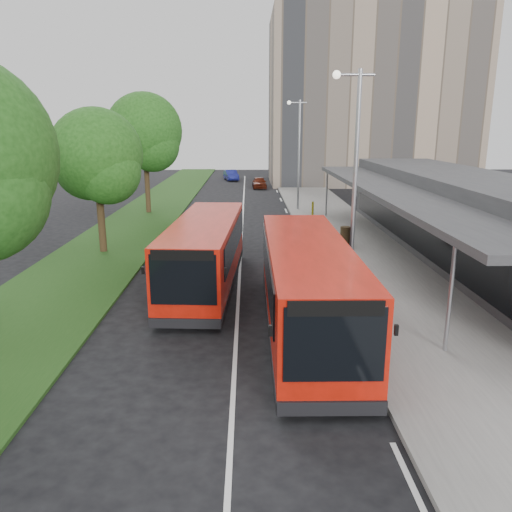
% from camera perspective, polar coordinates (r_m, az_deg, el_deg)
% --- Properties ---
extents(ground, '(120.00, 120.00, 0.00)m').
position_cam_1_polar(ground, '(17.01, -2.15, -6.99)').
color(ground, black).
rests_on(ground, ground).
extents(pavement, '(5.00, 80.00, 0.15)m').
position_cam_1_polar(pavement, '(36.78, 7.90, 4.76)').
color(pavement, slate).
rests_on(pavement, ground).
extents(grass_verge, '(5.00, 80.00, 0.10)m').
position_cam_1_polar(grass_verge, '(37.09, -12.44, 4.60)').
color(grass_verge, '#1E4416').
rests_on(grass_verge, ground).
extents(lane_centre_line, '(0.12, 70.00, 0.01)m').
position_cam_1_polar(lane_centre_line, '(31.44, -1.61, 3.11)').
color(lane_centre_line, silver).
rests_on(lane_centre_line, ground).
extents(kerb_dashes, '(0.12, 56.00, 0.01)m').
position_cam_1_polar(kerb_dashes, '(35.49, 3.81, 4.40)').
color(kerb_dashes, silver).
rests_on(kerb_dashes, ground).
extents(office_block, '(22.00, 12.00, 18.00)m').
position_cam_1_polar(office_block, '(59.46, 12.87, 16.86)').
color(office_block, tan).
rests_on(office_block, ground).
extents(station_building, '(7.70, 26.00, 4.00)m').
position_cam_1_polar(station_building, '(26.36, 22.57, 4.27)').
color(station_building, '#313133').
rests_on(station_building, ground).
extents(tree_mid, '(4.50, 4.50, 7.20)m').
position_cam_1_polar(tree_mid, '(25.99, -17.75, 10.36)').
color(tree_mid, '#382716').
rests_on(tree_mid, ground).
extents(tree_far, '(5.40, 5.40, 8.67)m').
position_cam_1_polar(tree_far, '(37.61, -12.61, 13.24)').
color(tree_far, '#382716').
rests_on(tree_far, ground).
extents(lamp_post_near, '(1.44, 0.28, 8.00)m').
position_cam_1_polar(lamp_post_near, '(18.27, 11.03, 9.51)').
color(lamp_post_near, '#93959B').
rests_on(lamp_post_near, pavement).
extents(lamp_post_far, '(1.44, 0.28, 8.00)m').
position_cam_1_polar(lamp_post_far, '(38.03, 4.81, 12.20)').
color(lamp_post_far, '#93959B').
rests_on(lamp_post_far, pavement).
extents(bus_main, '(2.74, 10.10, 2.85)m').
position_cam_1_polar(bus_main, '(15.39, 5.86, -3.61)').
color(bus_main, red).
rests_on(bus_main, ground).
extents(bus_second, '(3.01, 9.72, 2.71)m').
position_cam_1_polar(bus_second, '(19.83, -5.78, 0.33)').
color(bus_second, red).
rests_on(bus_second, ground).
extents(litter_bin, '(0.61, 0.61, 0.95)m').
position_cam_1_polar(litter_bin, '(27.04, 10.14, 2.33)').
color(litter_bin, '#332615').
rests_on(litter_bin, pavement).
extents(bollard, '(0.19, 0.19, 0.95)m').
position_cam_1_polar(bollard, '(35.89, 6.49, 5.45)').
color(bollard, '#F8EB0D').
rests_on(bollard, pavement).
extents(car_near, '(1.53, 3.56, 1.20)m').
position_cam_1_polar(car_near, '(52.75, 0.38, 8.41)').
color(car_near, '#52180B').
rests_on(car_near, ground).
extents(car_far, '(2.08, 3.96, 1.24)m').
position_cam_1_polar(car_far, '(60.77, -2.87, 9.22)').
color(car_far, navy).
rests_on(car_far, ground).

